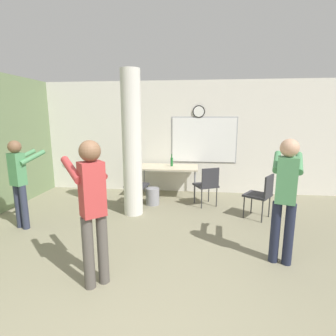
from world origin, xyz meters
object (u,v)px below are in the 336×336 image
(chair_mid_room, at_px, (261,193))
(person_playing_front, at_px, (92,203))
(folding_table, at_px, (168,169))
(person_playing_side, at_px, (286,192))
(bottle_on_table, at_px, (172,162))
(chair_table_left, at_px, (135,183))
(person_watching_back, at_px, (19,177))
(chair_table_right, at_px, (207,183))

(chair_mid_room, distance_m, person_playing_front, 3.34)
(folding_table, distance_m, person_playing_side, 3.32)
(person_playing_front, distance_m, person_playing_side, 2.41)
(bottle_on_table, distance_m, chair_table_left, 1.14)
(chair_table_left, distance_m, person_playing_front, 2.76)
(chair_table_left, bearing_deg, folding_table, 51.23)
(bottle_on_table, relative_size, person_playing_side, 0.17)
(person_playing_front, bearing_deg, chair_table_left, 93.48)
(bottle_on_table, relative_size, chair_mid_room, 0.34)
(chair_table_left, bearing_deg, person_playing_side, -38.71)
(chair_mid_room, xyz_separation_m, person_watching_back, (-4.25, -0.90, 0.40))
(chair_table_right, height_order, person_playing_side, person_playing_side)
(bottle_on_table, bearing_deg, person_watching_back, -138.34)
(chair_table_left, xyz_separation_m, person_playing_front, (0.16, -2.71, 0.49))
(bottle_on_table, xyz_separation_m, chair_mid_room, (1.84, -1.25, -0.35))
(person_playing_side, bearing_deg, person_playing_front, -162.23)
(chair_mid_room, height_order, chair_table_right, same)
(chair_mid_room, distance_m, person_watching_back, 4.36)
(bottle_on_table, height_order, person_playing_front, person_playing_front)
(chair_mid_room, bearing_deg, person_watching_back, -168.08)
(folding_table, xyz_separation_m, person_playing_front, (-0.46, -3.48, 0.30))
(folding_table, relative_size, person_playing_front, 0.84)
(folding_table, relative_size, person_playing_side, 0.85)
(folding_table, distance_m, bottle_on_table, 0.19)
(bottle_on_table, bearing_deg, folding_table, -147.46)
(folding_table, height_order, chair_table_left, chair_table_left)
(person_watching_back, bearing_deg, chair_table_left, 37.71)
(person_playing_side, bearing_deg, person_watching_back, 171.12)
(bottle_on_table, relative_size, person_watching_back, 0.19)
(person_watching_back, relative_size, person_playing_side, 0.92)
(person_watching_back, distance_m, person_playing_front, 2.33)
(chair_table_left, distance_m, chair_table_right, 1.55)
(bottle_on_table, bearing_deg, person_playing_front, -98.70)
(chair_mid_room, bearing_deg, bottle_on_table, 145.75)
(chair_table_left, height_order, person_playing_side, person_playing_side)
(chair_mid_room, relative_size, chair_table_left, 1.00)
(folding_table, bearing_deg, bottle_on_table, 32.54)
(bottle_on_table, relative_size, chair_table_left, 0.34)
(chair_table_left, height_order, chair_table_right, same)
(chair_mid_room, distance_m, chair_table_right, 1.17)
(chair_table_right, bearing_deg, chair_mid_room, -30.98)
(bottle_on_table, relative_size, chair_table_right, 0.34)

